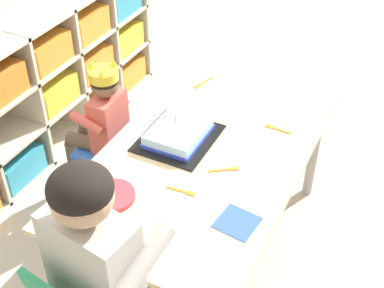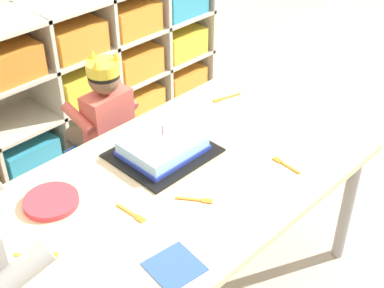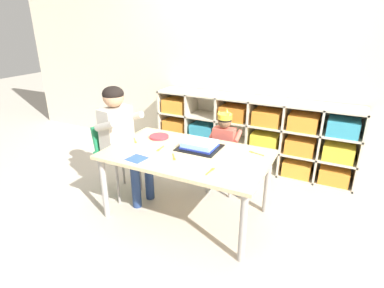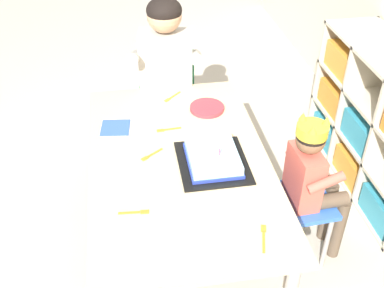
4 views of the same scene
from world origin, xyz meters
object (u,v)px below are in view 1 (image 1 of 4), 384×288
activity_table (203,166)px  paper_plate_stack (112,196)px  adult_helper_seated (107,253)px  fork_by_napkin (276,129)px  fork_scattered_mid_table (226,170)px  fork_beside_plate_stack (182,191)px  fork_near_child_seat (128,239)px  child_with_crown (101,118)px  birthday_cake_on_tray (178,134)px  classroom_chair_blue (122,148)px  fork_near_cake_tray (202,83)px

activity_table → paper_plate_stack: bearing=152.8°
adult_helper_seated → fork_by_napkin: adult_helper_seated is taller
fork_scattered_mid_table → fork_beside_plate_stack: size_ratio=0.86×
activity_table → fork_near_child_seat: 0.56m
child_with_crown → birthday_cake_on_tray: size_ratio=2.38×
classroom_chair_blue → fork_near_cake_tray: fork_near_cake_tray is taller
fork_near_child_seat → fork_by_napkin: bearing=-149.8°
fork_beside_plate_stack → fork_by_napkin: 0.59m
child_with_crown → fork_near_cake_tray: (0.40, -0.36, 0.08)m
child_with_crown → adult_helper_seated: bearing=33.1°
classroom_chair_blue → fork_by_napkin: fork_by_napkin is taller
classroom_chair_blue → fork_scattered_mid_table: 0.70m
activity_table → fork_scattered_mid_table: fork_scattered_mid_table is taller
paper_plate_stack → fork_beside_plate_stack: paper_plate_stack is taller
paper_plate_stack → fork_by_napkin: (0.71, -0.42, -0.01)m
activity_table → adult_helper_seated: size_ratio=1.25×
child_with_crown → fork_scattered_mid_table: child_with_crown is taller
fork_near_cake_tray → paper_plate_stack: bearing=-161.6°
paper_plate_stack → fork_near_cake_tray: bearing=2.9°
fork_scattered_mid_table → paper_plate_stack: bearing=10.8°
child_with_crown → fork_by_napkin: child_with_crown is taller
classroom_chair_blue → child_with_crown: size_ratio=0.71×
child_with_crown → fork_scattered_mid_table: 0.76m
fork_by_napkin → adult_helper_seated: bearing=-98.8°
classroom_chair_blue → fork_near_cake_tray: (0.40, -0.26, 0.23)m
birthday_cake_on_tray → fork_by_napkin: birthday_cake_on_tray is taller
fork_by_napkin → child_with_crown: bearing=-162.0°
classroom_chair_blue → fork_scattered_mid_table: bearing=71.9°
classroom_chair_blue → fork_beside_plate_stack: fork_beside_plate_stack is taller
fork_scattered_mid_table → fork_by_napkin: bearing=-139.7°
fork_near_cake_tray → fork_near_child_seat: 1.09m
fork_by_napkin → birthday_cake_on_tray: bearing=-139.7°
paper_plate_stack → fork_beside_plate_stack: (0.15, -0.23, -0.01)m
paper_plate_stack → fork_beside_plate_stack: bearing=-56.4°
fork_scattered_mid_table → fork_by_napkin: 0.37m
paper_plate_stack → fork_scattered_mid_table: (0.35, -0.33, -0.01)m
activity_table → fork_near_cake_tray: size_ratio=9.90×
birthday_cake_on_tray → fork_near_cake_tray: (0.47, 0.10, -0.02)m
adult_helper_seated → fork_by_napkin: (1.01, -0.24, -0.08)m
birthday_cake_on_tray → paper_plate_stack: bearing=172.6°
classroom_chair_blue → adult_helper_seated: (-0.81, -0.49, 0.31)m
adult_helper_seated → fork_near_cake_tray: size_ratio=7.90×
activity_table → fork_beside_plate_stack: size_ratio=10.64×
classroom_chair_blue → child_with_crown: (-0.00, 0.10, 0.16)m
fork_by_napkin → fork_beside_plate_stack: bearing=-104.5°
child_with_crown → fork_beside_plate_stack: size_ratio=6.57×
paper_plate_stack → fork_near_child_seat: (-0.15, -0.17, -0.01)m
activity_table → classroom_chair_blue: bearing=76.8°
child_with_crown → fork_by_napkin: (0.20, -0.83, 0.08)m
activity_table → fork_near_child_seat: fork_near_child_seat is taller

